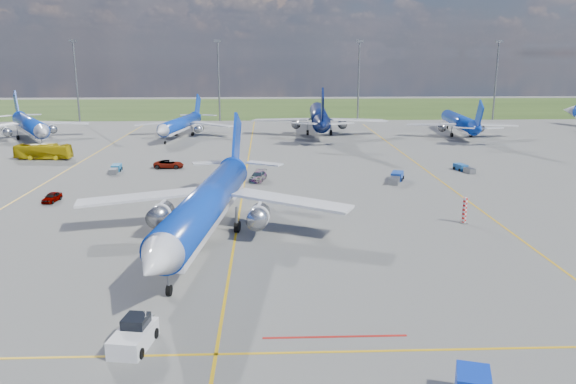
{
  "coord_description": "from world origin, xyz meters",
  "views": [
    {
      "loc": [
        3.42,
        -52.93,
        18.98
      ],
      "look_at": [
        5.75,
        7.5,
        4.0
      ],
      "focal_mm": 35.0,
      "sensor_mm": 36.0,
      "label": 1
    }
  ],
  "objects_px": {
    "apron_bus": "(43,152)",
    "main_airliner": "(208,239)",
    "warning_post": "(465,210)",
    "service_car_b": "(169,164)",
    "bg_jet_nnw": "(181,137)",
    "baggage_tug_c": "(115,169)",
    "service_car_c": "(258,176)",
    "bg_jet_n": "(319,133)",
    "baggage_tug_e": "(464,168)",
    "service_car_a": "(52,197)",
    "baggage_tug_w": "(396,178)",
    "bg_jet_nw": "(31,140)",
    "bg_jet_ne": "(459,135)",
    "pushback_tug": "(134,335)"
  },
  "relations": [
    {
      "from": "bg_jet_nw",
      "to": "baggage_tug_c",
      "type": "xyz_separation_m",
      "value": [
        28.01,
        -35.94,
        0.5
      ]
    },
    {
      "from": "bg_jet_ne",
      "to": "bg_jet_n",
      "type": "bearing_deg",
      "value": -3.63
    },
    {
      "from": "bg_jet_ne",
      "to": "main_airliner",
      "type": "distance_m",
      "value": 90.93
    },
    {
      "from": "bg_jet_nnw",
      "to": "baggage_tug_c",
      "type": "relative_size",
      "value": 6.85
    },
    {
      "from": "bg_jet_nw",
      "to": "service_car_c",
      "type": "relative_size",
      "value": 7.71
    },
    {
      "from": "bg_jet_nnw",
      "to": "baggage_tug_w",
      "type": "relative_size",
      "value": 5.81
    },
    {
      "from": "main_airliner",
      "to": "service_car_c",
      "type": "xyz_separation_m",
      "value": [
        4.88,
        27.67,
        0.71
      ]
    },
    {
      "from": "bg_jet_nnw",
      "to": "baggage_tug_w",
      "type": "bearing_deg",
      "value": -41.14
    },
    {
      "from": "bg_jet_n",
      "to": "main_airliner",
      "type": "distance_m",
      "value": 81.88
    },
    {
      "from": "bg_jet_n",
      "to": "main_airliner",
      "type": "height_order",
      "value": "bg_jet_n"
    },
    {
      "from": "main_airliner",
      "to": "bg_jet_ne",
      "type": "bearing_deg",
      "value": 62.2
    },
    {
      "from": "bg_jet_nnw",
      "to": "apron_bus",
      "type": "bearing_deg",
      "value": -117.93
    },
    {
      "from": "pushback_tug",
      "to": "service_car_c",
      "type": "xyz_separation_m",
      "value": [
        7.58,
        49.66,
        -0.06
      ]
    },
    {
      "from": "bg_jet_n",
      "to": "baggage_tug_w",
      "type": "relative_size",
      "value": 7.85
    },
    {
      "from": "bg_jet_ne",
      "to": "baggage_tug_w",
      "type": "xyz_separation_m",
      "value": [
        -26.01,
        -48.26,
        0.59
      ]
    },
    {
      "from": "baggage_tug_e",
      "to": "service_car_b",
      "type": "bearing_deg",
      "value": 158.57
    },
    {
      "from": "bg_jet_n",
      "to": "pushback_tug",
      "type": "height_order",
      "value": "bg_jet_n"
    },
    {
      "from": "service_car_a",
      "to": "baggage_tug_c",
      "type": "distance_m",
      "value": 19.29
    },
    {
      "from": "apron_bus",
      "to": "service_car_c",
      "type": "distance_m",
      "value": 44.3
    },
    {
      "from": "baggage_tug_w",
      "to": "baggage_tug_e",
      "type": "relative_size",
      "value": 1.19
    },
    {
      "from": "warning_post",
      "to": "service_car_b",
      "type": "distance_m",
      "value": 51.44
    },
    {
      "from": "baggage_tug_e",
      "to": "bg_jet_nw",
      "type": "bearing_deg",
      "value": 140.0
    },
    {
      "from": "main_airliner",
      "to": "baggage_tug_e",
      "type": "height_order",
      "value": "main_airliner"
    },
    {
      "from": "service_car_b",
      "to": "service_car_c",
      "type": "distance_m",
      "value": 18.44
    },
    {
      "from": "bg_jet_n",
      "to": "service_car_c",
      "type": "xyz_separation_m",
      "value": [
        -14.13,
        -51.98,
        0.71
      ]
    },
    {
      "from": "service_car_b",
      "to": "main_airliner",
      "type": "bearing_deg",
      "value": -163.18
    },
    {
      "from": "bg_jet_n",
      "to": "baggage_tug_w",
      "type": "bearing_deg",
      "value": 100.74
    },
    {
      "from": "bg_jet_ne",
      "to": "service_car_c",
      "type": "relative_size",
      "value": 7.29
    },
    {
      "from": "warning_post",
      "to": "service_car_a",
      "type": "bearing_deg",
      "value": 167.28
    },
    {
      "from": "bg_jet_ne",
      "to": "baggage_tug_c",
      "type": "relative_size",
      "value": 7.34
    },
    {
      "from": "service_car_a",
      "to": "service_car_c",
      "type": "relative_size",
      "value": 0.75
    },
    {
      "from": "baggage_tug_c",
      "to": "baggage_tug_w",
      "type": "bearing_deg",
      "value": -14.76
    },
    {
      "from": "main_airliner",
      "to": "baggage_tug_e",
      "type": "bearing_deg",
      "value": 47.84
    },
    {
      "from": "service_car_a",
      "to": "baggage_tug_c",
      "type": "height_order",
      "value": "service_car_a"
    },
    {
      "from": "warning_post",
      "to": "bg_jet_nnw",
      "type": "height_order",
      "value": "bg_jet_nnw"
    },
    {
      "from": "main_airliner",
      "to": "service_car_a",
      "type": "distance_m",
      "value": 27.35
    },
    {
      "from": "warning_post",
      "to": "baggage_tug_e",
      "type": "height_order",
      "value": "warning_post"
    },
    {
      "from": "bg_jet_nw",
      "to": "baggage_tug_c",
      "type": "distance_m",
      "value": 45.57
    },
    {
      "from": "bg_jet_ne",
      "to": "service_car_b",
      "type": "distance_m",
      "value": 72.31
    },
    {
      "from": "bg_jet_nw",
      "to": "bg_jet_n",
      "type": "relative_size",
      "value": 0.84
    },
    {
      "from": "bg_jet_n",
      "to": "baggage_tug_e",
      "type": "xyz_separation_m",
      "value": [
        19.78,
        -46.13,
        0.49
      ]
    },
    {
      "from": "warning_post",
      "to": "apron_bus",
      "type": "distance_m",
      "value": 76.57
    },
    {
      "from": "apron_bus",
      "to": "main_airliner",
      "type": "bearing_deg",
      "value": -138.99
    },
    {
      "from": "bg_jet_ne",
      "to": "warning_post",
      "type": "bearing_deg",
      "value": 76.7
    },
    {
      "from": "apron_bus",
      "to": "service_car_b",
      "type": "height_order",
      "value": "apron_bus"
    },
    {
      "from": "apron_bus",
      "to": "service_car_b",
      "type": "distance_m",
      "value": 26.16
    },
    {
      "from": "bg_jet_nw",
      "to": "service_car_a",
      "type": "xyz_separation_m",
      "value": [
        24.64,
        -54.93,
        0.63
      ]
    },
    {
      "from": "bg_jet_nnw",
      "to": "service_car_c",
      "type": "bearing_deg",
      "value": -58.93
    },
    {
      "from": "bg_jet_nw",
      "to": "bg_jet_nnw",
      "type": "distance_m",
      "value": 33.23
    },
    {
      "from": "service_car_a",
      "to": "baggage_tug_c",
      "type": "xyz_separation_m",
      "value": [
        3.37,
        18.99,
        -0.12
      ]
    }
  ]
}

